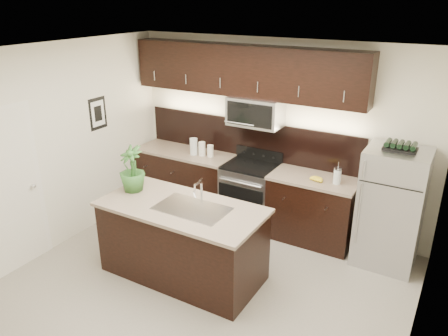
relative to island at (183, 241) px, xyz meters
name	(u,v)px	position (x,y,z in m)	size (l,w,h in m)	color
ground	(204,286)	(0.35, -0.10, -0.47)	(4.50, 4.50, 0.00)	gray
room_walls	(190,151)	(0.24, -0.13, 1.22)	(4.52, 4.02, 2.71)	silver
counter_run	(238,191)	(-0.10, 1.59, 0.00)	(3.51, 0.65, 0.94)	black
upper_fixtures	(246,79)	(-0.08, 1.74, 1.67)	(3.49, 0.40, 1.66)	black
island	(183,241)	(0.00, 0.00, 0.00)	(1.96, 0.96, 0.94)	black
sink_faucet	(192,207)	(0.15, 0.01, 0.48)	(0.84, 0.50, 0.28)	silver
refrigerator	(391,208)	(2.08, 1.53, 0.29)	(0.74, 0.67, 1.53)	#B2B2B7
wine_rack	(400,146)	(2.08, 1.53, 1.10)	(0.38, 0.23, 0.09)	black
plant	(132,169)	(-0.77, 0.06, 0.76)	(0.32, 0.32, 0.58)	#2D5C25
canisters	(200,148)	(-0.75, 1.56, 0.58)	(0.38, 0.15, 0.25)	silver
french_press	(337,176)	(1.38, 1.54, 0.58)	(0.10, 0.10, 0.29)	silver
bananas	(314,178)	(1.08, 1.51, 0.50)	(0.19, 0.14, 0.06)	yellow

